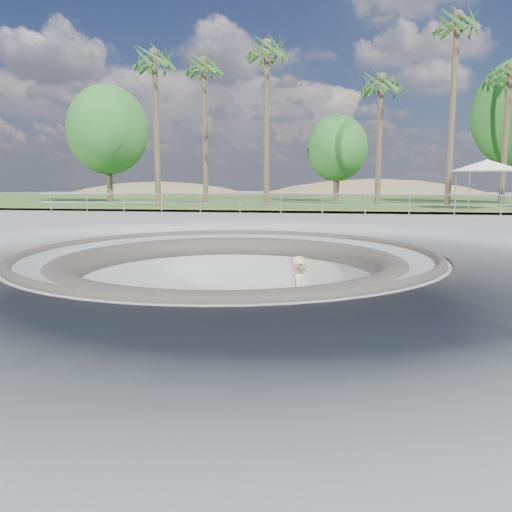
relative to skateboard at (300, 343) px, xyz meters
name	(u,v)px	position (x,y,z in m)	size (l,w,h in m)	color
ground	(229,254)	(-1.87, 1.13, 1.84)	(180.00, 180.00, 0.00)	gray
skate_bowl	(229,325)	(-1.87, 1.13, 0.01)	(14.00, 14.00, 4.10)	gray
grass_strip	(307,199)	(-1.87, 35.13, 2.06)	(180.00, 36.00, 0.12)	#355522
distant_hills	(343,246)	(1.90, 58.30, -5.18)	(103.20, 45.00, 28.60)	olive
safety_railing	(281,204)	(-1.87, 13.13, 2.53)	(25.00, 0.06, 1.03)	gray
skateboard	(300,343)	(0.00, 0.00, 0.00)	(0.81, 0.35, 0.08)	olive
skater	(301,300)	(0.00, 0.00, 1.00)	(0.71, 0.47, 1.96)	#DDAC8F
canopy_white	(487,166)	(9.08, 19.18, 4.50)	(5.39, 5.39, 2.73)	gray
palm_a	(154,63)	(-10.39, 19.60, 10.77)	(2.60, 2.60, 10.12)	brown
palm_b	(204,70)	(-8.46, 24.09, 11.25)	(2.60, 2.60, 10.65)	brown
palm_c	(267,55)	(-3.72, 21.48, 11.46)	(2.60, 2.60, 10.89)	brown
palm_d	(381,86)	(3.42, 22.62, 9.59)	(2.60, 2.60, 8.86)	brown
palm_e	(457,29)	(7.48, 21.13, 12.39)	(2.60, 2.60, 11.89)	brown
palm_f	(510,77)	(11.25, 23.38, 10.05)	(2.60, 2.60, 9.35)	brown
bushy_tree_left	(107,130)	(-16.25, 25.17, 7.44)	(6.07, 5.52, 8.75)	brown
bushy_tree_mid	(337,148)	(0.77, 28.85, 6.16)	(4.65, 4.23, 6.71)	brown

